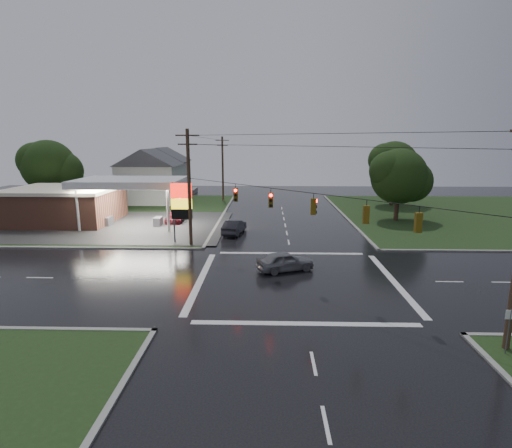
{
  "coord_description": "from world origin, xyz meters",
  "views": [
    {
      "loc": [
        -2.16,
        -27.6,
        10.04
      ],
      "look_at": [
        -3.11,
        5.5,
        3.0
      ],
      "focal_mm": 28.0,
      "sensor_mm": 36.0,
      "label": 1
    }
  ],
  "objects_px": {
    "tree_ne_near": "(400,177)",
    "house_far": "(163,170)",
    "tree_ne_far": "(395,165)",
    "gas_station": "(74,202)",
    "car_north": "(234,227)",
    "pylon_sign": "(182,203)",
    "car_crossing": "(285,261)",
    "house_near": "(150,175)",
    "tree_nw_behind": "(50,166)",
    "car_pump": "(176,216)",
    "utility_pole_n": "(223,168)",
    "utility_pole_nw": "(189,186)"
  },
  "relations": [
    {
      "from": "tree_nw_behind",
      "to": "tree_ne_far",
      "type": "distance_m",
      "value": 51.15
    },
    {
      "from": "pylon_sign",
      "to": "tree_ne_near",
      "type": "bearing_deg",
      "value": 25.01
    },
    {
      "from": "gas_station",
      "to": "house_far",
      "type": "distance_m",
      "value": 28.61
    },
    {
      "from": "utility_pole_n",
      "to": "car_pump",
      "type": "xyz_separation_m",
      "value": [
        -3.96,
        -17.46,
        -4.76
      ]
    },
    {
      "from": "house_far",
      "to": "tree_ne_near",
      "type": "height_order",
      "value": "tree_ne_near"
    },
    {
      "from": "utility_pole_n",
      "to": "house_far",
      "type": "bearing_deg",
      "value": 141.23
    },
    {
      "from": "tree_ne_near",
      "to": "car_pump",
      "type": "height_order",
      "value": "tree_ne_near"
    },
    {
      "from": "tree_ne_near",
      "to": "tree_ne_far",
      "type": "bearing_deg",
      "value": 75.93
    },
    {
      "from": "house_far",
      "to": "tree_ne_far",
      "type": "xyz_separation_m",
      "value": [
        39.1,
        -14.01,
        1.77
      ]
    },
    {
      "from": "house_far",
      "to": "tree_ne_near",
      "type": "bearing_deg",
      "value": -35.77
    },
    {
      "from": "gas_station",
      "to": "tree_ne_far",
      "type": "xyz_separation_m",
      "value": [
        42.83,
        14.29,
        3.63
      ]
    },
    {
      "from": "house_far",
      "to": "car_pump",
      "type": "distance_m",
      "value": 28.98
    },
    {
      "from": "pylon_sign",
      "to": "house_far",
      "type": "height_order",
      "value": "house_far"
    },
    {
      "from": "utility_pole_n",
      "to": "tree_nw_behind",
      "type": "distance_m",
      "value": 25.63
    },
    {
      "from": "utility_pole_nw",
      "to": "car_north",
      "type": "height_order",
      "value": "utility_pole_nw"
    },
    {
      "from": "car_pump",
      "to": "utility_pole_n",
      "type": "bearing_deg",
      "value": 76.45
    },
    {
      "from": "house_near",
      "to": "house_far",
      "type": "distance_m",
      "value": 12.04
    },
    {
      "from": "car_crossing",
      "to": "tree_ne_far",
      "type": "bearing_deg",
      "value": -50.52
    },
    {
      "from": "tree_ne_far",
      "to": "gas_station",
      "type": "bearing_deg",
      "value": -161.54
    },
    {
      "from": "pylon_sign",
      "to": "tree_ne_near",
      "type": "height_order",
      "value": "tree_ne_near"
    },
    {
      "from": "pylon_sign",
      "to": "utility_pole_n",
      "type": "height_order",
      "value": "utility_pole_n"
    },
    {
      "from": "car_crossing",
      "to": "car_pump",
      "type": "relative_size",
      "value": 0.91
    },
    {
      "from": "tree_ne_far",
      "to": "house_near",
      "type": "bearing_deg",
      "value": 176.99
    },
    {
      "from": "pylon_sign",
      "to": "car_pump",
      "type": "distance_m",
      "value": 10.97
    },
    {
      "from": "car_north",
      "to": "pylon_sign",
      "type": "bearing_deg",
      "value": 50.38
    },
    {
      "from": "house_near",
      "to": "tree_ne_near",
      "type": "distance_m",
      "value": 37.8
    },
    {
      "from": "pylon_sign",
      "to": "utility_pole_nw",
      "type": "bearing_deg",
      "value": -45.0
    },
    {
      "from": "pylon_sign",
      "to": "utility_pole_nw",
      "type": "height_order",
      "value": "utility_pole_nw"
    },
    {
      "from": "tree_nw_behind",
      "to": "car_crossing",
      "type": "distance_m",
      "value": 43.57
    },
    {
      "from": "utility_pole_nw",
      "to": "car_north",
      "type": "distance_m",
      "value": 7.98
    },
    {
      "from": "house_far",
      "to": "car_crossing",
      "type": "distance_m",
      "value": 50.62
    },
    {
      "from": "pylon_sign",
      "to": "tree_ne_far",
      "type": "xyz_separation_m",
      "value": [
        27.65,
        23.49,
        2.17
      ]
    },
    {
      "from": "house_near",
      "to": "tree_nw_behind",
      "type": "xyz_separation_m",
      "value": [
        -12.89,
        -6.01,
        1.77
      ]
    },
    {
      "from": "car_pump",
      "to": "tree_ne_far",
      "type": "bearing_deg",
      "value": 22.96
    },
    {
      "from": "tree_ne_near",
      "to": "house_far",
      "type": "bearing_deg",
      "value": 144.23
    },
    {
      "from": "house_far",
      "to": "car_north",
      "type": "relative_size",
      "value": 2.35
    },
    {
      "from": "car_crossing",
      "to": "car_north",
      "type": "bearing_deg",
      "value": 0.89
    },
    {
      "from": "pylon_sign",
      "to": "house_near",
      "type": "bearing_deg",
      "value": 112.28
    },
    {
      "from": "tree_nw_behind",
      "to": "car_pump",
      "type": "distance_m",
      "value": 23.12
    },
    {
      "from": "house_near",
      "to": "tree_ne_near",
      "type": "bearing_deg",
      "value": -21.76
    },
    {
      "from": "utility_pole_n",
      "to": "tree_ne_near",
      "type": "distance_m",
      "value": 28.55
    },
    {
      "from": "pylon_sign",
      "to": "house_near",
      "type": "xyz_separation_m",
      "value": [
        -10.45,
        25.5,
        0.39
      ]
    },
    {
      "from": "house_far",
      "to": "tree_ne_near",
      "type": "distance_m",
      "value": 44.5
    },
    {
      "from": "pylon_sign",
      "to": "car_north",
      "type": "relative_size",
      "value": 1.28
    },
    {
      "from": "utility_pole_n",
      "to": "house_near",
      "type": "height_order",
      "value": "utility_pole_n"
    },
    {
      "from": "utility_pole_nw",
      "to": "house_near",
      "type": "xyz_separation_m",
      "value": [
        -11.45,
        26.5,
        -1.32
      ]
    },
    {
      "from": "gas_station",
      "to": "car_crossing",
      "type": "height_order",
      "value": "gas_station"
    },
    {
      "from": "pylon_sign",
      "to": "car_crossing",
      "type": "bearing_deg",
      "value": -40.42
    },
    {
      "from": "house_far",
      "to": "tree_ne_far",
      "type": "height_order",
      "value": "tree_ne_far"
    },
    {
      "from": "house_far",
      "to": "utility_pole_nw",
      "type": "bearing_deg",
      "value": -72.08
    }
  ]
}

